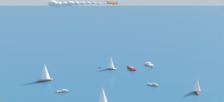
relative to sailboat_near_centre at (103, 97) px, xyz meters
The scene contains 13 objects.
ground_plane 45.24m from the sailboat_near_centre, 161.65° to the right, with size 2000.00×2000.00×0.00m, color #1E517A.
sailboat_near_centre is the anchor object (origin of this frame).
motorboat_far_stbd 85.68m from the sailboat_near_centre, behind, with size 9.20×10.14×3.17m.
motorboat_inshore 45.74m from the sailboat_near_centre, 160.40° to the left, with size 2.06×7.04×2.02m.
motorboat_offshore 71.59m from the sailboat_near_centre, behind, with size 8.43×9.08×2.86m.
sailboat_trailing 58.70m from the sailboat_near_centre, 110.48° to the right, with size 9.25×10.33×14.02m.
motorboat_ahead 33.65m from the sailboat_near_centre, 104.51° to the right, with size 5.29×6.33×1.92m.
sailboat_mid_cluster 60.69m from the sailboat_near_centre, 134.56° to the left, with size 8.46×5.67×10.52m.
sailboat_outer_ring_a 68.57m from the sailboat_near_centre, 158.72° to the right, with size 5.06×8.98×11.49m.
marker_buoy 71.49m from the sailboat_near_centre, 151.45° to the right, with size 1.10×1.10×2.10m.
biplane_lead 65.15m from the sailboat_near_centre, 162.00° to the right, with size 6.59×6.79×3.64m.
wingwalker_lead 66.58m from the sailboat_near_centre, 162.13° to the right, with size 0.78×0.64×1.78m.
smoke_trail_lead 64.98m from the sailboat_near_centre, 122.02° to the right, with size 25.68×30.39×4.79m.
Camera 1 is at (158.13, 73.05, 61.98)m, focal length 41.79 mm.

